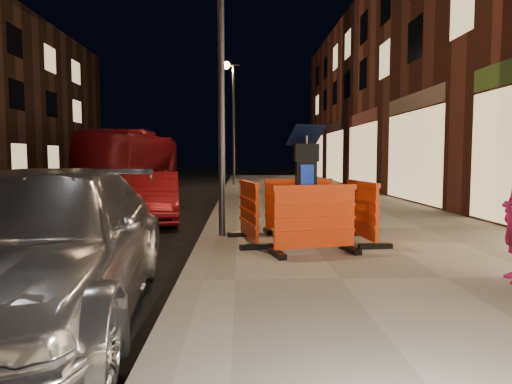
{
  "coord_description": "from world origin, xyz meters",
  "views": [
    {
      "loc": [
        0.59,
        -5.24,
        1.59
      ],
      "look_at": [
        0.8,
        1.0,
        1.1
      ],
      "focal_mm": 32.0,
      "sensor_mm": 36.0,
      "label": 1
    }
  ],
  "objects_px": {
    "car_red": "(152,222)",
    "bus_doubledecker": "(135,188)",
    "barrier_back": "(298,206)",
    "barrier_kerbside": "(249,212)",
    "parking_kiosk": "(306,188)",
    "barrier_bldgside": "(362,212)",
    "car_silver": "(39,323)",
    "barrier_front": "(315,220)"
  },
  "relations": [
    {
      "from": "car_red",
      "to": "bus_doubledecker",
      "type": "bearing_deg",
      "value": 96.09
    },
    {
      "from": "barrier_back",
      "to": "barrier_kerbside",
      "type": "height_order",
      "value": "same"
    },
    {
      "from": "parking_kiosk",
      "to": "barrier_bldgside",
      "type": "relative_size",
      "value": 1.4
    },
    {
      "from": "bus_doubledecker",
      "to": "parking_kiosk",
      "type": "bearing_deg",
      "value": -64.53
    },
    {
      "from": "barrier_bldgside",
      "to": "car_silver",
      "type": "relative_size",
      "value": 0.26
    },
    {
      "from": "car_red",
      "to": "bus_doubledecker",
      "type": "relative_size",
      "value": 0.36
    },
    {
      "from": "barrier_bldgside",
      "to": "car_silver",
      "type": "distance_m",
      "value": 5.16
    },
    {
      "from": "barrier_kerbside",
      "to": "car_silver",
      "type": "height_order",
      "value": "barrier_kerbside"
    },
    {
      "from": "barrier_front",
      "to": "barrier_kerbside",
      "type": "height_order",
      "value": "same"
    },
    {
      "from": "barrier_bldgside",
      "to": "car_red",
      "type": "bearing_deg",
      "value": 43.29
    },
    {
      "from": "barrier_kerbside",
      "to": "bus_doubledecker",
      "type": "bearing_deg",
      "value": 8.6
    },
    {
      "from": "car_red",
      "to": "bus_doubledecker",
      "type": "xyz_separation_m",
      "value": [
        -3.17,
        12.08,
        0.0
      ]
    },
    {
      "from": "barrier_kerbside",
      "to": "barrier_bldgside",
      "type": "bearing_deg",
      "value": -100.72
    },
    {
      "from": "parking_kiosk",
      "to": "bus_doubledecker",
      "type": "xyz_separation_m",
      "value": [
        -6.42,
        15.6,
        -1.07
      ]
    },
    {
      "from": "barrier_kerbside",
      "to": "car_red",
      "type": "bearing_deg",
      "value": 22.39
    },
    {
      "from": "car_silver",
      "to": "barrier_kerbside",
      "type": "bearing_deg",
      "value": 51.73
    },
    {
      "from": "parking_kiosk",
      "to": "car_red",
      "type": "xyz_separation_m",
      "value": [
        -3.24,
        3.52,
        -1.07
      ]
    },
    {
      "from": "parking_kiosk",
      "to": "barrier_kerbside",
      "type": "height_order",
      "value": "parking_kiosk"
    },
    {
      "from": "bus_doubledecker",
      "to": "barrier_back",
      "type": "bearing_deg",
      "value": -63.24
    },
    {
      "from": "car_red",
      "to": "barrier_back",
      "type": "bearing_deg",
      "value": -47.0
    },
    {
      "from": "car_silver",
      "to": "bus_doubledecker",
      "type": "bearing_deg",
      "value": 94.6
    },
    {
      "from": "barrier_back",
      "to": "car_red",
      "type": "bearing_deg",
      "value": 135.92
    },
    {
      "from": "car_silver",
      "to": "barrier_front",
      "type": "bearing_deg",
      "value": 31.44
    },
    {
      "from": "barrier_back",
      "to": "car_silver",
      "type": "xyz_separation_m",
      "value": [
        -3.02,
        -4.18,
        -0.66
      ]
    },
    {
      "from": "barrier_front",
      "to": "car_red",
      "type": "xyz_separation_m",
      "value": [
        -3.24,
        4.47,
        -0.66
      ]
    },
    {
      "from": "barrier_front",
      "to": "car_silver",
      "type": "distance_m",
      "value": 3.84
    },
    {
      "from": "barrier_kerbside",
      "to": "barrier_bldgside",
      "type": "height_order",
      "value": "same"
    },
    {
      "from": "barrier_back",
      "to": "bus_doubledecker",
      "type": "bearing_deg",
      "value": 107.94
    },
    {
      "from": "barrier_front",
      "to": "barrier_kerbside",
      "type": "distance_m",
      "value": 1.34
    },
    {
      "from": "barrier_back",
      "to": "car_red",
      "type": "height_order",
      "value": "barrier_back"
    },
    {
      "from": "barrier_front",
      "to": "car_red",
      "type": "relative_size",
      "value": 0.36
    },
    {
      "from": "parking_kiosk",
      "to": "barrier_back",
      "type": "bearing_deg",
      "value": 81.28
    },
    {
      "from": "barrier_back",
      "to": "car_silver",
      "type": "relative_size",
      "value": 0.26
    },
    {
      "from": "parking_kiosk",
      "to": "barrier_kerbside",
      "type": "distance_m",
      "value": 1.03
    },
    {
      "from": "barrier_kerbside",
      "to": "barrier_bldgside",
      "type": "relative_size",
      "value": 1.0
    },
    {
      "from": "barrier_front",
      "to": "car_red",
      "type": "distance_m",
      "value": 5.56
    },
    {
      "from": "car_red",
      "to": "barrier_front",
      "type": "bearing_deg",
      "value": -62.65
    },
    {
      "from": "barrier_back",
      "to": "bus_doubledecker",
      "type": "height_order",
      "value": "bus_doubledecker"
    },
    {
      "from": "parking_kiosk",
      "to": "barrier_bldgside",
      "type": "height_order",
      "value": "parking_kiosk"
    },
    {
      "from": "parking_kiosk",
      "to": "car_silver",
      "type": "height_order",
      "value": "parking_kiosk"
    },
    {
      "from": "parking_kiosk",
      "to": "bus_doubledecker",
      "type": "height_order",
      "value": "parking_kiosk"
    },
    {
      "from": "barrier_back",
      "to": "car_silver",
      "type": "distance_m",
      "value": 5.2
    }
  ]
}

